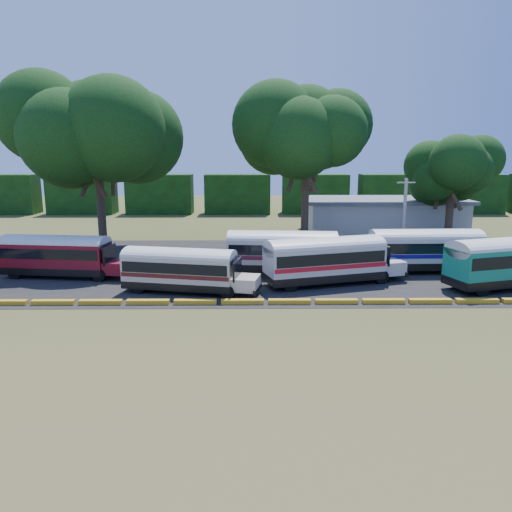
{
  "coord_description": "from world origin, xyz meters",
  "views": [
    {
      "loc": [
        2.05,
        -29.42,
        9.57
      ],
      "look_at": [
        2.41,
        6.0,
        2.07
      ],
      "focal_mm": 35.0,
      "sensor_mm": 36.0,
      "label": 1
    }
  ],
  "objects_px": {
    "bus_cream_west": "(182,267)",
    "tree_west": "(96,129)",
    "bus_white_red": "(327,258)",
    "bus_teal": "(512,259)",
    "bus_red": "(59,253)"
  },
  "relations": [
    {
      "from": "tree_west",
      "to": "bus_white_red",
      "type": "bearing_deg",
      "value": -33.33
    },
    {
      "from": "bus_red",
      "to": "bus_teal",
      "type": "xyz_separation_m",
      "value": [
        33.18,
        -3.46,
        0.22
      ]
    },
    {
      "from": "bus_white_red",
      "to": "tree_west",
      "type": "relative_size",
      "value": 0.68
    },
    {
      "from": "bus_red",
      "to": "bus_white_red",
      "type": "height_order",
      "value": "bus_white_red"
    },
    {
      "from": "bus_white_red",
      "to": "bus_cream_west",
      "type": "bearing_deg",
      "value": 174.72
    },
    {
      "from": "bus_red",
      "to": "bus_teal",
      "type": "bearing_deg",
      "value": 1.17
    },
    {
      "from": "tree_west",
      "to": "bus_teal",
      "type": "bearing_deg",
      "value": -23.48
    },
    {
      "from": "bus_white_red",
      "to": "tree_west",
      "type": "height_order",
      "value": "tree_west"
    },
    {
      "from": "bus_red",
      "to": "bus_cream_west",
      "type": "xyz_separation_m",
      "value": [
        10.06,
        -4.33,
        -0.13
      ]
    },
    {
      "from": "bus_cream_west",
      "to": "bus_white_red",
      "type": "height_order",
      "value": "bus_white_red"
    },
    {
      "from": "bus_teal",
      "to": "bus_white_red",
      "type": "bearing_deg",
      "value": 158.78
    },
    {
      "from": "bus_cream_west",
      "to": "tree_west",
      "type": "height_order",
      "value": "tree_west"
    },
    {
      "from": "bus_cream_west",
      "to": "tree_west",
      "type": "relative_size",
      "value": 0.6
    },
    {
      "from": "bus_cream_west",
      "to": "bus_teal",
      "type": "height_order",
      "value": "bus_teal"
    },
    {
      "from": "bus_red",
      "to": "bus_white_red",
      "type": "distance_m",
      "value": 20.43
    }
  ]
}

